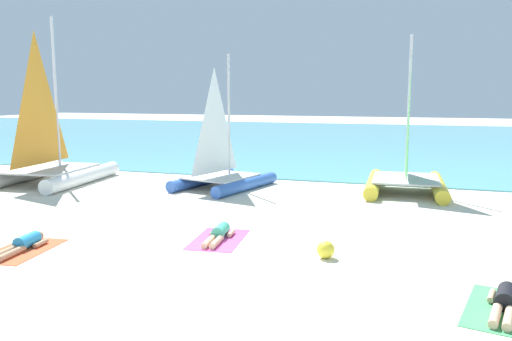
% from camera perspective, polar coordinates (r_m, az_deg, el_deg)
% --- Properties ---
extents(ground_plane, '(120.00, 120.00, 0.00)m').
position_cam_1_polar(ground_plane, '(19.89, 5.00, -1.22)').
color(ground_plane, beige).
extents(ocean_water, '(120.00, 40.00, 0.05)m').
position_cam_1_polar(ocean_water, '(39.56, 11.84, 3.48)').
color(ocean_water, '#5BB2C1').
rests_on(ocean_water, ground).
extents(sailboat_blue, '(3.11, 4.09, 4.77)m').
position_cam_1_polar(sailboat_blue, '(18.32, -3.83, 0.20)').
color(sailboat_blue, blue).
rests_on(sailboat_blue, ground).
extents(sailboat_yellow, '(2.82, 4.23, 5.36)m').
position_cam_1_polar(sailboat_yellow, '(18.20, 16.42, 0.10)').
color(sailboat_yellow, yellow).
rests_on(sailboat_yellow, ground).
extents(sailboat_white, '(3.60, 5.12, 6.24)m').
position_cam_1_polar(sailboat_white, '(20.76, -21.99, 1.19)').
color(sailboat_white, white).
rests_on(sailboat_white, ground).
extents(towel_left, '(1.33, 2.02, 0.01)m').
position_cam_1_polar(towel_left, '(12.26, -24.66, -8.09)').
color(towel_left, '#EA5933').
rests_on(towel_left, ground).
extents(sunbather_left, '(0.60, 1.57, 0.30)m').
position_cam_1_polar(sunbather_left, '(12.28, -24.52, -7.45)').
color(sunbather_left, '#268CCC').
rests_on(sunbather_left, towel_left).
extents(towel_middle, '(1.32, 2.02, 0.01)m').
position_cam_1_polar(towel_middle, '(12.00, -4.22, -7.67)').
color(towel_middle, '#D84C99').
rests_on(towel_middle, ground).
extents(sunbather_middle, '(0.60, 1.57, 0.30)m').
position_cam_1_polar(sunbather_middle, '(12.03, -4.14, -7.01)').
color(sunbather_middle, '#3FB28C').
rests_on(sunbather_middle, towel_middle).
extents(towel_right, '(1.46, 2.08, 0.01)m').
position_cam_1_polar(towel_right, '(9.12, 25.97, -13.84)').
color(towel_right, '#4CB266').
rests_on(towel_right, ground).
extents(sunbather_right, '(0.71, 1.56, 0.30)m').
position_cam_1_polar(sunbather_right, '(9.14, 26.06, -12.96)').
color(sunbather_right, black).
rests_on(sunbather_right, towel_right).
extents(beach_ball, '(0.37, 0.37, 0.37)m').
position_cam_1_polar(beach_ball, '(10.71, 7.79, -8.74)').
color(beach_ball, yellow).
rests_on(beach_ball, ground).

